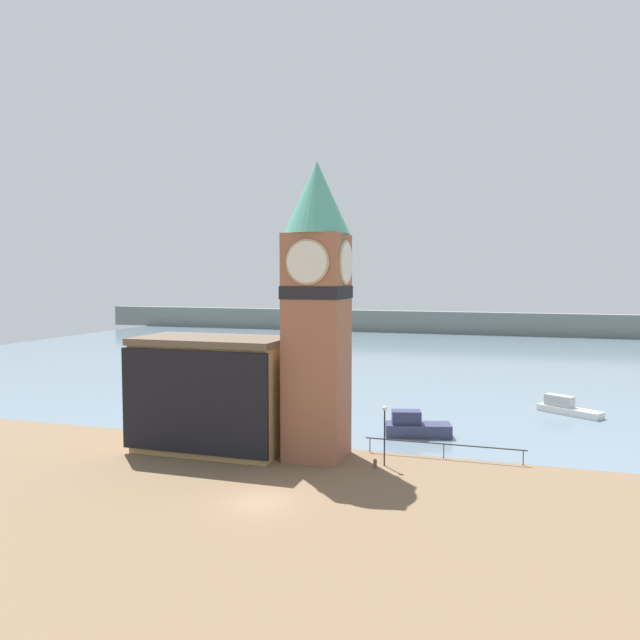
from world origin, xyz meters
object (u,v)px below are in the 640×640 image
boat_far (566,408)px  pier_building (212,394)px  clock_tower (317,303)px  mooring_bollard_near (375,463)px  boat_near (415,427)px  lamp_post (385,424)px

boat_far → pier_building: bearing=-107.5°
clock_tower → mooring_bollard_near: bearing=-14.7°
boat_near → lamp_post: bearing=-109.8°
boat_near → mooring_bollard_near: boat_near is taller
pier_building → boat_far: (26.42, 21.30, -3.69)m
pier_building → mooring_bollard_near: bearing=-3.2°
lamp_post → boat_near: bearing=84.9°
mooring_bollard_near → lamp_post: lamp_post is taller
boat_near → boat_far: bearing=30.9°
boat_near → pier_building: bearing=-163.0°
boat_near → clock_tower: bearing=-140.2°
lamp_post → mooring_bollard_near: bearing=-124.2°
pier_building → boat_far: bearing=38.9°
clock_tower → boat_far: 29.66m
boat_near → mooring_bollard_near: 9.44m
pier_building → mooring_bollard_near: size_ratio=18.00×
pier_building → lamp_post: (13.23, 0.00, -1.40)m
clock_tower → boat_near: (5.83, 8.15, -10.46)m
boat_far → mooring_bollard_near: (-13.68, -22.02, -0.26)m
boat_far → mooring_bollard_near: size_ratio=9.26×
pier_building → lamp_post: 13.30m
pier_building → boat_near: size_ratio=2.03×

